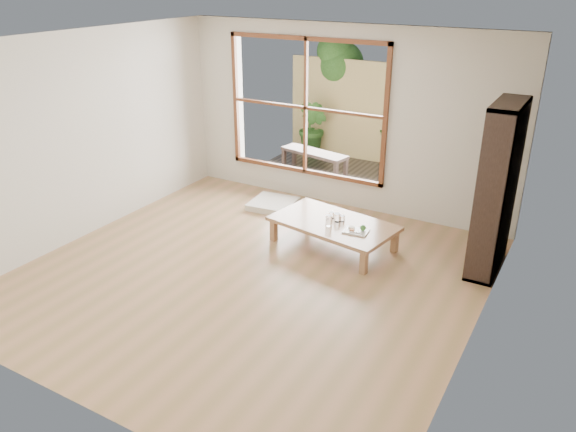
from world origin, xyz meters
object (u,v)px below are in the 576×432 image
bookshelf (497,190)px  low_table (333,225)px  food_tray (357,230)px  garden_bench (314,155)px

bookshelf → low_table: bearing=-168.1°
food_tray → garden_bench: bearing=121.6°
food_tray → bookshelf: bearing=13.9°
low_table → food_tray: 0.40m
food_tray → garden_bench: size_ratio=0.25×
garden_bench → food_tray: bearing=-41.5°
bookshelf → food_tray: size_ratio=6.37×
bookshelf → garden_bench: bearing=149.5°
low_table → garden_bench: size_ratio=1.32×
food_tray → garden_bench: food_tray is taller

